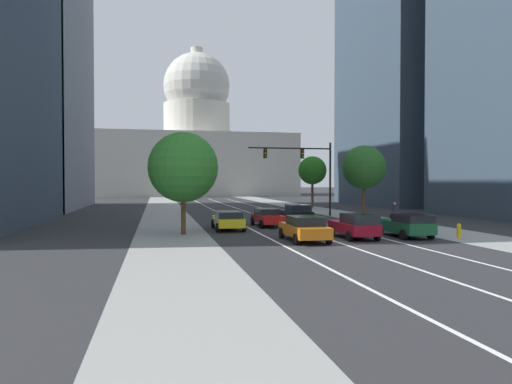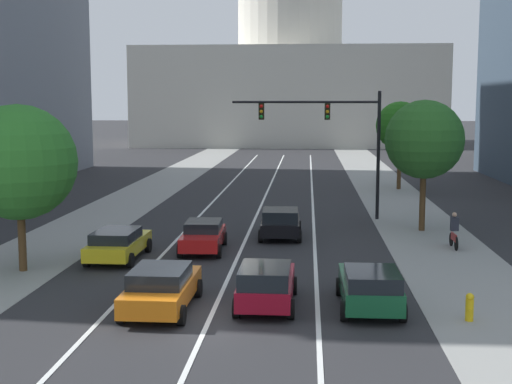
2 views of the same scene
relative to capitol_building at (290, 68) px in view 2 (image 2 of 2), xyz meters
The scene contains 19 objects.
ground_plane 57.76m from the capitol_building, 90.00° to the right, with size 400.00×400.00×0.00m, color #2B2B2D.
sidewalk_left 63.34m from the capitol_building, 98.58° to the right, with size 4.78×130.00×0.01m, color gray.
sidewalk_right 63.34m from the capitol_building, 81.42° to the right, with size 4.78×130.00×0.01m, color gray.
lane_stripe_left 72.57m from the capitol_building, 92.76° to the right, with size 0.16×90.00×0.01m, color white.
lane_stripe_center 72.48m from the capitol_building, 90.00° to the right, with size 0.16×90.00×0.01m, color white.
lane_stripe_right 72.57m from the capitol_building, 87.24° to the right, with size 0.16×90.00×0.01m, color white.
capitol_building is the anchor object (origin of this frame).
car_black 83.55m from the capitol_building, 88.81° to the right, with size 2.18×4.11×1.51m.
car_green 95.95m from the capitol_building, 86.89° to the right, with size 2.08×4.42×1.51m.
car_yellow 89.20m from the capitol_building, 93.35° to the right, with size 2.12×4.66×1.37m.
car_orange 96.35m from the capitol_building, 91.03° to the right, with size 2.15×4.74×1.49m.
car_red 86.97m from the capitol_building, 91.14° to the right, with size 2.06×4.32×1.39m.
car_crimson 95.79m from the capitol_building, 88.97° to the right, with size 2.01×4.37×1.56m.
traffic_signal_mast 76.98m from the capitol_building, 86.59° to the right, with size 8.64×0.39×7.49m.
fire_hydrant 97.18m from the capitol_building, 85.13° to the right, with size 0.26×0.35×0.91m.
cyclist 86.12m from the capitol_building, 83.29° to the right, with size 0.37×1.70×1.72m.
street_tree_near_right 80.98m from the capitol_building, 83.44° to the right, with size 4.18×4.18×6.99m.
street_tree_mid_right 63.03m from the capitol_building, 80.54° to the right, with size 3.80×3.80×6.91m.
street_tree_mid_left 91.34m from the capitol_building, 95.36° to the right, with size 4.65×4.65×6.79m.
Camera 2 is at (3.06, -21.81, 6.87)m, focal length 49.87 mm.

